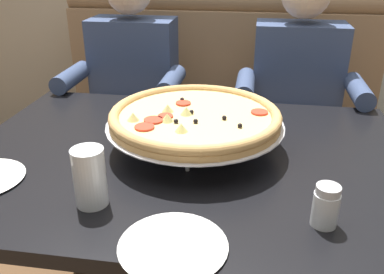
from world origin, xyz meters
TOP-DOWN VIEW (x-y plane):
  - booth_bench at (0.00, 0.96)m, footprint 1.73×0.78m
  - dining_table at (0.00, 0.00)m, footprint 1.37×0.99m
  - diner_left at (-0.39, 0.70)m, footprint 0.54×0.64m
  - diner_right at (0.39, 0.70)m, footprint 0.54×0.64m
  - pizza at (0.03, 0.04)m, footprint 0.54×0.54m
  - shaker_oregano at (0.37, -0.30)m, footprint 0.06×0.06m
  - plate_near_left at (0.05, -0.43)m, footprint 0.24×0.24m
  - drinking_glass at (-0.18, -0.30)m, footprint 0.08×0.08m

SIDE VIEW (x-z plane):
  - booth_bench at x=0.00m, z-range -0.17..0.96m
  - dining_table at x=0.00m, z-range 0.30..1.05m
  - diner_left at x=-0.39m, z-range 0.07..1.35m
  - diner_right at x=0.39m, z-range 0.07..1.35m
  - plate_near_left at x=0.05m, z-range 0.75..0.77m
  - shaker_oregano at x=0.37m, z-range 0.74..0.85m
  - drinking_glass at x=-0.18m, z-range 0.74..0.89m
  - pizza at x=0.03m, z-range 0.79..0.93m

